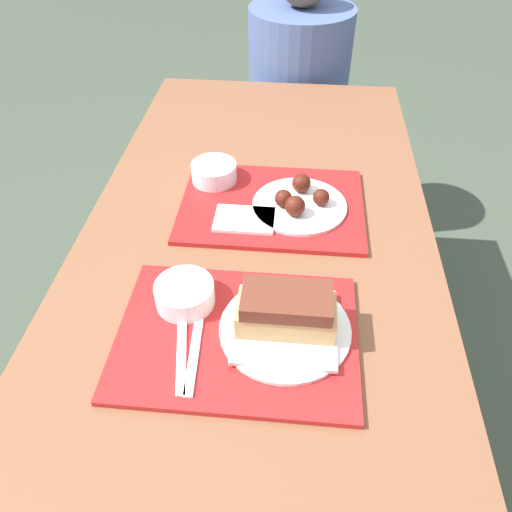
% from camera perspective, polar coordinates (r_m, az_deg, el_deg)
% --- Properties ---
extents(ground_plane, '(12.00, 12.00, 0.00)m').
position_cam_1_polar(ground_plane, '(1.67, -0.20, -19.58)').
color(ground_plane, '#424C3D').
extents(picnic_table, '(0.79, 1.77, 0.76)m').
position_cam_1_polar(picnic_table, '(1.13, -0.28, -3.65)').
color(picnic_table, brown).
rests_on(picnic_table, ground_plane).
extents(picnic_bench_far, '(0.75, 0.28, 0.44)m').
position_cam_1_polar(picnic_bench_far, '(2.19, 2.60, 11.96)').
color(picnic_bench_far, brown).
rests_on(picnic_bench_far, ground_plane).
extents(tray_near, '(0.43, 0.32, 0.01)m').
position_cam_1_polar(tray_near, '(0.91, -2.17, -9.09)').
color(tray_near, red).
rests_on(tray_near, picnic_table).
extents(tray_far, '(0.43, 0.32, 0.01)m').
position_cam_1_polar(tray_far, '(1.19, 1.82, 5.81)').
color(tray_far, red).
rests_on(tray_far, picnic_table).
extents(bowl_coleslaw_near, '(0.11, 0.11, 0.05)m').
position_cam_1_polar(bowl_coleslaw_near, '(0.94, -8.16, -4.20)').
color(bowl_coleslaw_near, silver).
rests_on(bowl_coleslaw_near, tray_near).
extents(brisket_sandwich_plate, '(0.24, 0.24, 0.09)m').
position_cam_1_polar(brisket_sandwich_plate, '(0.88, 3.43, -7.00)').
color(brisket_sandwich_plate, white).
rests_on(brisket_sandwich_plate, tray_near).
extents(plastic_fork_near, '(0.05, 0.17, 0.00)m').
position_cam_1_polar(plastic_fork_near, '(0.88, -8.51, -10.90)').
color(plastic_fork_near, white).
rests_on(plastic_fork_near, tray_near).
extents(plastic_knife_near, '(0.03, 0.17, 0.00)m').
position_cam_1_polar(plastic_knife_near, '(0.88, -7.09, -11.04)').
color(plastic_knife_near, white).
rests_on(plastic_knife_near, tray_near).
extents(condiment_packet, '(0.04, 0.03, 0.01)m').
position_cam_1_polar(condiment_packet, '(0.95, -0.01, -5.48)').
color(condiment_packet, teal).
rests_on(condiment_packet, tray_near).
extents(bowl_coleslaw_far, '(0.11, 0.11, 0.05)m').
position_cam_1_polar(bowl_coleslaw_far, '(1.26, -4.82, 9.64)').
color(bowl_coleslaw_far, silver).
rests_on(bowl_coleslaw_far, tray_far).
extents(wings_plate_far, '(0.22, 0.22, 0.05)m').
position_cam_1_polar(wings_plate_far, '(1.17, 4.98, 6.27)').
color(wings_plate_far, white).
rests_on(wings_plate_far, tray_far).
extents(napkin_far, '(0.14, 0.09, 0.01)m').
position_cam_1_polar(napkin_far, '(1.13, -1.33, 4.21)').
color(napkin_far, white).
rests_on(napkin_far, tray_far).
extents(person_seated_across, '(0.38, 0.38, 0.68)m').
position_cam_1_polar(person_seated_across, '(2.03, 4.92, 20.27)').
color(person_seated_across, '#4C6093').
rests_on(person_seated_across, picnic_bench_far).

